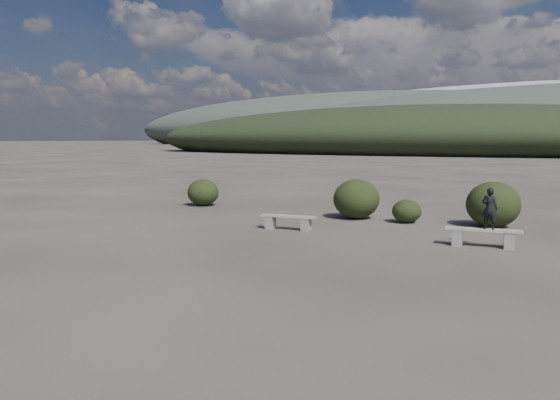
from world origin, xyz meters
The scene contains 8 objects.
ground centered at (0.00, 0.00, 0.00)m, with size 1200.00×1200.00×0.00m, color #322C27.
bench_left centered at (-1.32, 5.39, 0.25)m, with size 1.69×0.60×0.42m.
bench_right centered at (4.04, 5.58, 0.27)m, with size 1.83×0.66×0.45m.
seated_person centered at (4.16, 5.60, 0.96)m, with size 0.37×0.25×1.02m, color black.
shrub_b centered at (-0.48, 8.49, 0.65)m, with size 1.53×1.53×1.31m, color black.
shrub_c centered at (1.25, 8.43, 0.37)m, with size 0.92×0.92×0.73m, color black.
shrub_d centered at (3.73, 8.89, 0.68)m, with size 1.56×1.56×1.37m, color black.
shrub_f centered at (-7.04, 8.70, 0.52)m, with size 1.24×1.24×1.05m, color black.
Camera 1 is at (6.39, -8.23, 2.62)m, focal length 35.00 mm.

